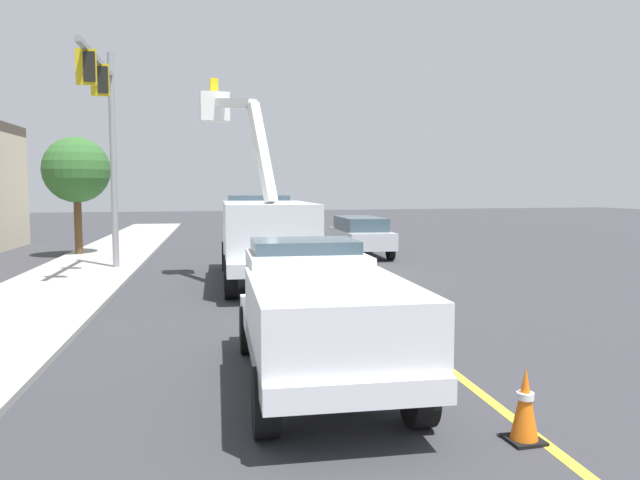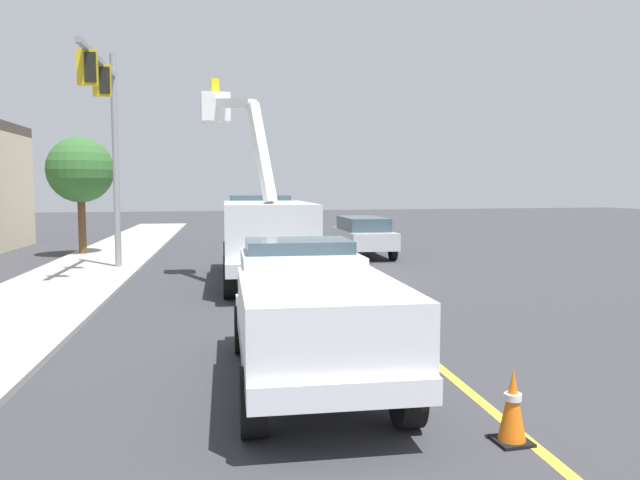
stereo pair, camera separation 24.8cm
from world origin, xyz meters
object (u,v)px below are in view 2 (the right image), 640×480
(utility_bucket_truck, at_px, (263,231))
(traffic_cone_leading, at_px, (513,406))
(traffic_cone_mid_rear, at_px, (302,256))
(service_pickup_truck, at_px, (310,310))
(traffic_signal_mast, at_px, (107,119))
(passing_minivan, at_px, (363,234))
(traffic_cone_mid_front, at_px, (348,293))

(utility_bucket_truck, relative_size, traffic_cone_leading, 9.47)
(traffic_cone_leading, bearing_deg, traffic_cone_mid_rear, -3.63)
(service_pickup_truck, distance_m, traffic_signal_mast, 13.87)
(service_pickup_truck, xyz_separation_m, traffic_cone_mid_rear, (13.29, -2.79, -0.71))
(passing_minivan, relative_size, traffic_cone_mid_rear, 5.98)
(passing_minivan, bearing_deg, utility_bucket_truck, 138.44)
(passing_minivan, distance_m, traffic_signal_mast, 11.47)
(passing_minivan, bearing_deg, traffic_cone_leading, 166.98)
(traffic_cone_mid_rear, xyz_separation_m, traffic_signal_mast, (-0.63, 6.74, 4.80))
(passing_minivan, bearing_deg, traffic_cone_mid_front, 160.10)
(utility_bucket_truck, bearing_deg, traffic_cone_leading, -175.93)
(traffic_cone_mid_rear, bearing_deg, traffic_signal_mast, 95.37)
(traffic_cone_leading, bearing_deg, traffic_cone_mid_front, -2.96)
(traffic_cone_mid_front, bearing_deg, utility_bucket_truck, 15.02)
(passing_minivan, xyz_separation_m, traffic_signal_mast, (-3.49, 10.07, 4.23))
(utility_bucket_truck, relative_size, traffic_cone_mid_rear, 10.13)
(service_pickup_truck, relative_size, traffic_signal_mast, 0.75)
(traffic_cone_leading, height_order, traffic_cone_mid_front, traffic_cone_leading)
(traffic_cone_mid_rear, bearing_deg, traffic_cone_mid_front, 175.72)
(service_pickup_truck, xyz_separation_m, traffic_signal_mast, (12.66, 3.94, 4.09))
(utility_bucket_truck, distance_m, service_pickup_truck, 10.27)
(utility_bucket_truck, height_order, service_pickup_truck, utility_bucket_truck)
(service_pickup_truck, bearing_deg, traffic_cone_leading, -145.99)
(traffic_cone_mid_front, height_order, traffic_signal_mast, traffic_signal_mast)
(traffic_cone_mid_rear, bearing_deg, traffic_cone_leading, 176.37)
(passing_minivan, distance_m, traffic_cone_mid_rear, 4.43)
(service_pickup_truck, height_order, traffic_cone_mid_front, service_pickup_truck)
(traffic_cone_mid_front, distance_m, traffic_cone_mid_rear, 8.03)
(traffic_signal_mast, bearing_deg, traffic_cone_mid_rear, -84.63)
(passing_minivan, xyz_separation_m, traffic_cone_mid_rear, (-2.86, 3.33, -0.57))
(traffic_cone_mid_front, bearing_deg, service_pickup_truck, 157.48)
(utility_bucket_truck, distance_m, traffic_cone_leading, 12.94)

